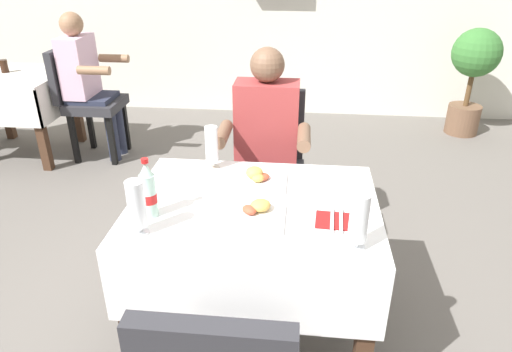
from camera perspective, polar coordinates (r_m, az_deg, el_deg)
ground_plane at (r=2.44m, az=-3.97°, el=-19.49°), size 11.00×11.00×0.00m
main_dining_table at (r=2.13m, az=-0.28°, el=-7.36°), size 1.09×0.83×0.74m
chair_far_diner_seat at (r=2.83m, az=1.47°, el=1.64°), size 0.44×0.50×0.97m
seated_diner_far at (r=2.67m, az=1.20°, el=3.70°), size 0.50×0.46×1.26m
plate_near_camera at (r=1.92m, az=0.17°, el=-4.58°), size 0.23×0.23×0.06m
plate_far_diner at (r=2.19m, az=0.44°, el=-0.27°), size 0.22×0.22×0.07m
beer_glass_left at (r=1.73m, az=12.50°, el=-5.43°), size 0.07×0.07×0.23m
beer_glass_middle at (r=2.30m, az=-5.47°, el=3.49°), size 0.07×0.07×0.22m
beer_glass_right at (r=1.83m, az=-14.42°, el=-3.80°), size 0.07×0.07×0.23m
cola_bottle_primary at (r=1.94m, az=-13.09°, el=-1.85°), size 0.07×0.07×0.26m
napkin_cutlery_set at (r=1.93m, az=9.85°, el=-5.42°), size 0.18×0.19×0.01m
background_dining_table at (r=4.66m, az=-27.38°, el=8.77°), size 0.85×0.77×0.74m
background_chair_right at (r=4.35m, az=-20.29°, el=9.11°), size 0.50×0.44×0.97m
background_patron at (r=4.29m, az=-20.03°, el=11.11°), size 0.46×0.50×1.26m
background_table_tumbler at (r=4.68m, az=-28.55°, el=11.78°), size 0.06×0.06×0.11m
potted_plant_corner at (r=5.07m, az=25.13°, el=11.77°), size 0.46×0.46×1.04m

